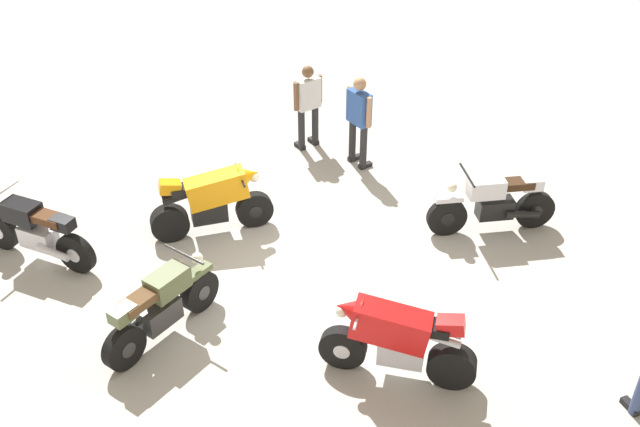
# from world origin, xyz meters

# --- Properties ---
(ground_plane) EXTENTS (40.00, 40.00, 0.00)m
(ground_plane) POSITION_xyz_m (0.00, 0.00, 0.00)
(ground_plane) COLOR #ADAAA3
(motorcycle_red_sportbike) EXTENTS (1.94, 0.82, 1.14)m
(motorcycle_red_sportbike) POSITION_xyz_m (-2.04, 1.30, 0.59)
(motorcycle_red_sportbike) COLOR black
(motorcycle_red_sportbike) RESTS_ON ground
(motorcycle_orange_sportbike) EXTENTS (1.52, 1.51, 1.14)m
(motorcycle_orange_sportbike) POSITION_xyz_m (1.72, -0.19, 0.59)
(motorcycle_orange_sportbike) COLOR black
(motorcycle_orange_sportbike) RESTS_ON ground
(motorcycle_silver_cruiser) EXTENTS (1.76, 1.33, 1.09)m
(motorcycle_silver_cruiser) POSITION_xyz_m (-2.16, -2.30, 0.52)
(motorcycle_silver_cruiser) COLOR black
(motorcycle_silver_cruiser) RESTS_ON ground
(motorcycle_olive_vintage) EXTENTS (0.74, 1.95, 1.07)m
(motorcycle_olive_vintage) POSITION_xyz_m (0.93, 2.09, 0.49)
(motorcycle_olive_vintage) COLOR black
(motorcycle_olive_vintage) RESTS_ON ground
(motorcycle_black_cruiser) EXTENTS (2.09, 0.70, 1.09)m
(motorcycle_black_cruiser) POSITION_xyz_m (3.63, 1.65, 0.52)
(motorcycle_black_cruiser) COLOR black
(motorcycle_black_cruiser) RESTS_ON ground
(person_in_white_shirt) EXTENTS (0.46, 0.62, 1.65)m
(person_in_white_shirt) POSITION_xyz_m (1.76, -3.39, 0.93)
(person_in_white_shirt) COLOR #262628
(person_in_white_shirt) RESTS_ON ground
(person_in_blue_shirt) EXTENTS (0.62, 0.48, 1.72)m
(person_in_blue_shirt) POSITION_xyz_m (0.63, -3.20, 0.99)
(person_in_blue_shirt) COLOR #262628
(person_in_blue_shirt) RESTS_ON ground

